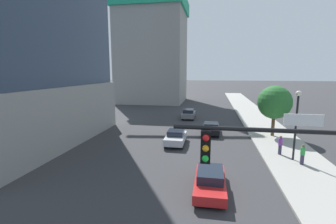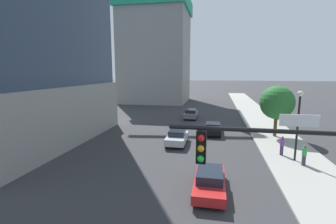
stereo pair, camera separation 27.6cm
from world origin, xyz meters
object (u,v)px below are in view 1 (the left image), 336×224
object	(u,v)px
car_silver	(176,137)
street_tree	(275,102)
pedestrian_purple_shirt	(280,145)
traffic_light_pole	(296,171)
car_black	(211,128)
car_red	(210,180)
street_lamp	(297,115)
construction_building	(153,46)
pedestrian_green_shirt	(303,154)
car_gray	(189,114)

from	to	relation	value
car_silver	street_tree	bearing A→B (deg)	24.48
pedestrian_purple_shirt	traffic_light_pole	bearing A→B (deg)	-103.49
car_black	pedestrian_purple_shirt	distance (m)	8.89
car_red	car_silver	size ratio (longest dim) A/B	1.17
traffic_light_pole	street_lamp	size ratio (longest dim) A/B	1.08
street_lamp	car_silver	size ratio (longest dim) A/B	1.41
street_lamp	street_tree	distance (m)	7.73
car_red	construction_building	bearing A→B (deg)	107.93
street_lamp	car_red	world-z (taller)	street_lamp
car_silver	construction_building	bearing A→B (deg)	107.19
street_lamp	pedestrian_green_shirt	xyz separation A→B (m)	(0.33, -1.02, -2.90)
car_silver	pedestrian_green_shirt	world-z (taller)	pedestrian_green_shirt
street_tree	pedestrian_purple_shirt	bearing A→B (deg)	-97.67
street_tree	car_black	world-z (taller)	street_tree
car_silver	car_gray	world-z (taller)	car_gray
traffic_light_pole	car_silver	distance (m)	17.39
street_lamp	construction_building	bearing A→B (deg)	119.05
pedestrian_purple_shirt	car_gray	bearing A→B (deg)	121.00
pedestrian_purple_shirt	car_silver	bearing A→B (deg)	168.88
car_silver	pedestrian_purple_shirt	xyz separation A→B (m)	(9.44, -1.86, 0.26)
pedestrian_green_shirt	car_silver	bearing A→B (deg)	158.93
car_black	car_gray	distance (m)	9.74
construction_building	car_black	size ratio (longest dim) A/B	7.85
car_gray	pedestrian_green_shirt	xyz separation A→B (m)	(10.50, -17.90, 0.21)
construction_building	street_tree	distance (m)	37.62
street_tree	car_red	size ratio (longest dim) A/B	1.19
pedestrian_purple_shirt	pedestrian_green_shirt	bearing A→B (deg)	-64.15
pedestrian_green_shirt	traffic_light_pole	bearing A→B (deg)	-110.48
car_black	pedestrian_purple_shirt	bearing A→B (deg)	-48.10
street_lamp	pedestrian_purple_shirt	distance (m)	3.19
car_black	car_gray	world-z (taller)	car_gray
construction_building	car_black	bearing A→B (deg)	-64.51
construction_building	car_red	world-z (taller)	construction_building
pedestrian_green_shirt	pedestrian_purple_shirt	world-z (taller)	pedestrian_purple_shirt
car_black	construction_building	bearing A→B (deg)	115.49
street_tree	traffic_light_pole	bearing A→B (deg)	-101.66
car_gray	traffic_light_pole	bearing A→B (deg)	-78.48
car_silver	car_gray	size ratio (longest dim) A/B	0.96
street_tree	car_silver	world-z (taller)	street_tree
pedestrian_green_shirt	pedestrian_purple_shirt	xyz separation A→B (m)	(-1.06, 2.19, 0.03)
car_red	car_gray	size ratio (longest dim) A/B	1.12
construction_building	street_lamp	bearing A→B (deg)	-60.95
street_lamp	car_black	xyz separation A→B (m)	(-6.67, 7.79, -3.16)
street_tree	car_gray	bearing A→B (deg)	138.44
car_silver	car_gray	distance (m)	13.85
construction_building	pedestrian_green_shirt	size ratio (longest dim) A/B	20.87
car_red	car_gray	xyz separation A→B (m)	(-3.50, 23.15, 0.08)
traffic_light_pole	car_gray	distance (m)	30.58
car_red	street_lamp	bearing A→B (deg)	43.25
traffic_light_pole	car_red	size ratio (longest dim) A/B	1.30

